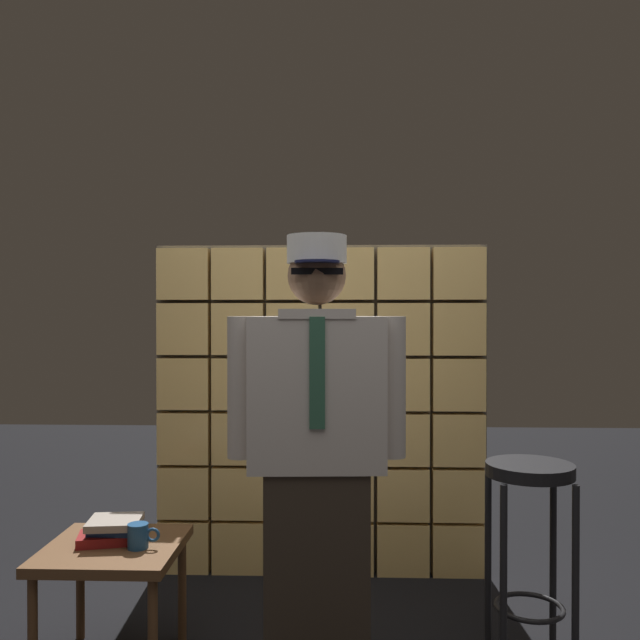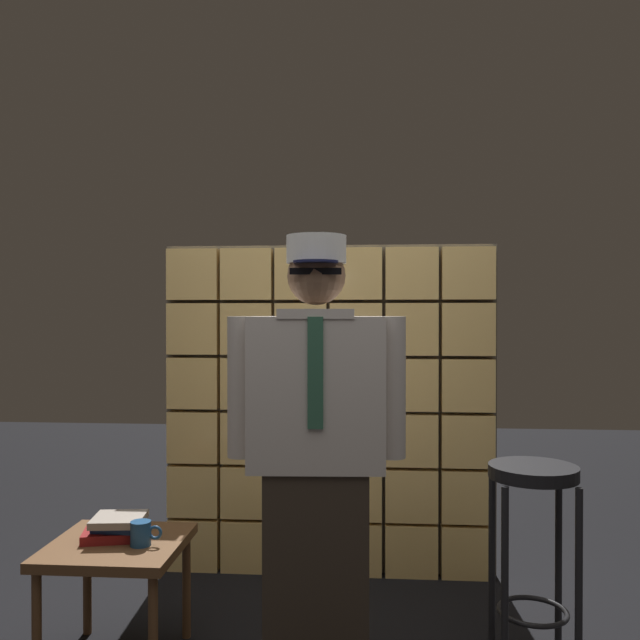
# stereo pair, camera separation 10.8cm
# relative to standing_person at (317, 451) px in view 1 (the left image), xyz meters

# --- Properties ---
(glass_block_wall) EXTENTS (1.78, 0.10, 1.78)m
(glass_block_wall) POSITION_rel_standing_person_xyz_m (-0.02, 1.07, -0.01)
(glass_block_wall) COLOR #F2C672
(glass_block_wall) RESTS_ON ground
(standing_person) EXTENTS (0.67, 0.29, 1.69)m
(standing_person) POSITION_rel_standing_person_xyz_m (0.00, 0.00, 0.00)
(standing_person) COLOR #382D23
(standing_person) RESTS_ON ground
(bar_stool) EXTENTS (0.34, 0.34, 0.81)m
(bar_stool) POSITION_rel_standing_person_xyz_m (0.83, 0.14, -0.28)
(bar_stool) COLOR black
(bar_stool) RESTS_ON ground
(side_table) EXTENTS (0.52, 0.52, 0.48)m
(side_table) POSITION_rel_standing_person_xyz_m (-0.81, 0.10, -0.46)
(side_table) COLOR brown
(side_table) RESTS_ON ground
(book_stack) EXTENTS (0.27, 0.21, 0.09)m
(book_stack) POSITION_rel_standing_person_xyz_m (-0.82, 0.12, -0.35)
(book_stack) COLOR maroon
(book_stack) RESTS_ON side_table
(coffee_mug) EXTENTS (0.13, 0.08, 0.09)m
(coffee_mug) POSITION_rel_standing_person_xyz_m (-0.69, 0.06, -0.35)
(coffee_mug) COLOR navy
(coffee_mug) RESTS_ON side_table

